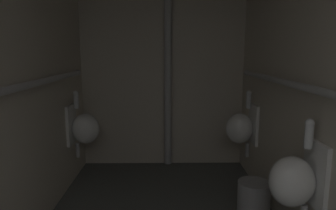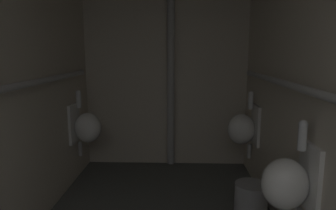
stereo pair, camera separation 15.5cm
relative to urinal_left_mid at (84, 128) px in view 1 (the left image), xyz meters
name	(u,v)px [view 1 (the left image)]	position (x,y,z in m)	size (l,w,h in m)	color
wall_right	(326,86)	(1.94, -1.39, 0.62)	(0.06, 4.04, 2.50)	beige
wall_back	(163,69)	(0.88, 0.60, 0.62)	(2.18, 0.06, 2.50)	beige
urinal_left_mid	(84,128)	(0.00, 0.00, 0.00)	(0.32, 0.30, 0.76)	white
urinal_right_mid	(295,180)	(1.76, -1.44, 0.00)	(0.32, 0.30, 0.76)	white
urinal_right_far	(241,127)	(1.76, -0.01, 0.00)	(0.32, 0.30, 0.76)	white
supply_pipe_left	(9,90)	(-0.09, -1.39, 0.60)	(0.06, 3.24, 0.06)	#B2B2B2
supply_pipe_right	(313,90)	(1.85, -1.40, 0.60)	(0.06, 3.25, 0.06)	#B2B2B2
standpipe_back_wall	(168,69)	(0.95, 0.49, 0.62)	(0.09, 0.09, 2.45)	#B2B2B2
waste_bin	(253,202)	(1.67, -0.89, -0.45)	(0.28, 0.28, 0.37)	gray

